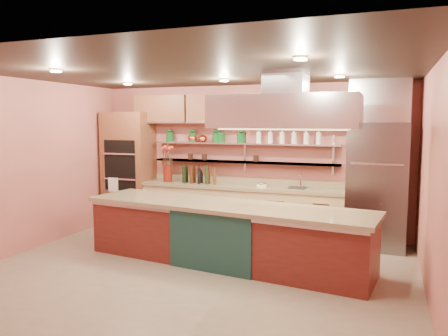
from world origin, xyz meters
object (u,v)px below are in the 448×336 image
at_px(island, 225,233).
at_px(kitchen_scale, 262,184).
at_px(copper_kettle, 203,138).
at_px(green_canister, 221,137).
at_px(refrigerator, 376,186).
at_px(flower_vase, 168,174).

bearing_deg(island, kitchen_scale, 92.52).
distance_m(copper_kettle, green_canister, 0.38).
height_order(copper_kettle, green_canister, green_canister).
bearing_deg(island, green_canister, 119.35).
bearing_deg(refrigerator, copper_kettle, 175.93).
bearing_deg(island, copper_kettle, 128.55).
bearing_deg(refrigerator, kitchen_scale, 179.71).
relative_size(copper_kettle, green_canister, 0.91).
distance_m(island, copper_kettle, 2.55).
distance_m(refrigerator, copper_kettle, 3.32).
height_order(flower_vase, kitchen_scale, flower_vase).
relative_size(refrigerator, copper_kettle, 12.10).
bearing_deg(green_canister, flower_vase, -168.02).
bearing_deg(copper_kettle, island, -58.40).
relative_size(kitchen_scale, copper_kettle, 1.02).
bearing_deg(kitchen_scale, copper_kettle, 147.75).
xyz_separation_m(kitchen_scale, green_canister, (-0.89, 0.22, 0.83)).
distance_m(flower_vase, kitchen_scale, 1.93).
bearing_deg(kitchen_scale, refrigerator, -22.70).
height_order(island, flower_vase, flower_vase).
distance_m(island, kitchen_scale, 1.72).
relative_size(island, kitchen_scale, 24.41).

